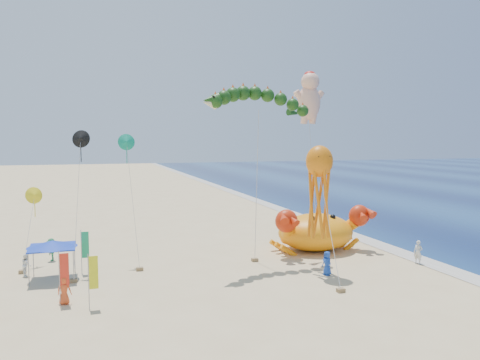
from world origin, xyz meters
name	(u,v)px	position (x,y,z in m)	size (l,w,h in m)	color
ground	(273,267)	(0.00, 0.00, 0.00)	(320.00, 320.00, 0.00)	#D1B784
foam_strip	(406,255)	(12.00, 0.00, 0.01)	(320.00, 320.00, 0.00)	silver
crab_inflatable	(316,231)	(5.54, 3.77, 1.75)	(9.04, 5.98, 3.96)	orange
dragon_kite	(257,104)	(-0.70, 1.79, 12.33)	(9.64, 4.41, 13.40)	#15390F
cherub_kite	(309,96)	(7.92, 10.23, 13.92)	(3.21, 6.87, 16.37)	#FBB999
octopus_kite	(319,184)	(2.54, -2.35, 6.42)	(1.98, 5.56, 9.21)	orange
canopy_blue	(52,244)	(-15.64, 1.84, 2.44)	(3.31, 3.31, 2.71)	gray
feather_flags	(52,262)	(-15.44, -1.41, 2.01)	(7.99, 7.57, 3.20)	gray
beachgoers	(123,268)	(-11.07, 0.00, 0.85)	(30.61, 13.62, 1.83)	white
small_kites	(82,170)	(-13.61, 4.92, 7.32)	(8.31, 6.54, 10.36)	black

